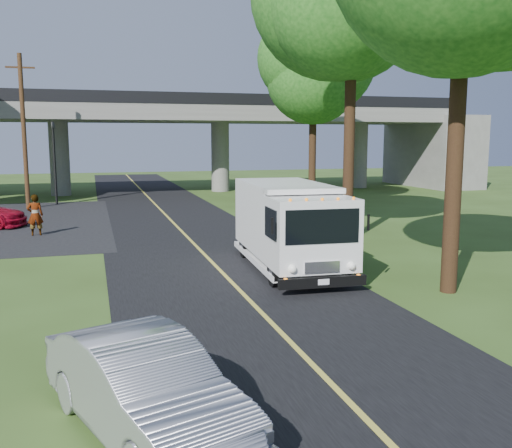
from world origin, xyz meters
name	(u,v)px	position (x,y,z in m)	size (l,w,h in m)	color
ground	(268,320)	(0.00, 0.00, 0.00)	(120.00, 120.00, 0.00)	#334A1A
road	(194,244)	(0.00, 10.00, 0.01)	(7.00, 90.00, 0.02)	black
lane_line	(194,243)	(0.00, 10.00, 0.03)	(0.12, 90.00, 0.01)	gold
overpass	(142,133)	(0.00, 32.00, 4.56)	(54.00, 10.00, 7.30)	slate
traffic_signal	(54,154)	(-6.00, 26.00, 3.20)	(0.18, 0.22, 5.20)	black
utility_pole	(24,131)	(-7.50, 24.00, 4.59)	(1.60, 0.26, 9.00)	#472D19
tree_right_far	(318,67)	(9.21, 19.84, 8.30)	(5.77, 5.67, 10.99)	#382314
step_van	(290,223)	(2.20, 4.79, 1.49)	(2.75, 6.65, 2.74)	white
silver_sedan	(144,387)	(-3.20, -4.40, 0.70)	(1.49, 4.27, 1.41)	#989AA1
pedestrian	(35,215)	(-6.20, 13.80, 0.90)	(0.66, 0.43, 1.80)	gray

